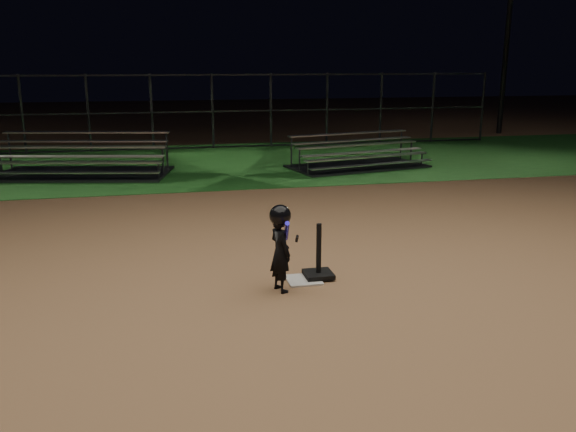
% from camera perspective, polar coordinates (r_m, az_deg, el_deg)
% --- Properties ---
extents(ground, '(80.00, 80.00, 0.00)m').
position_cam_1_polar(ground, '(8.07, 1.51, -6.22)').
color(ground, '#956843').
rests_on(ground, ground).
extents(grass_strip, '(60.00, 8.00, 0.01)m').
position_cam_1_polar(grass_strip, '(17.65, -6.23, 5.15)').
color(grass_strip, '#1A4E19').
rests_on(grass_strip, ground).
extents(home_plate, '(0.45, 0.45, 0.02)m').
position_cam_1_polar(home_plate, '(8.07, 1.51, -6.14)').
color(home_plate, beige).
rests_on(home_plate, ground).
extents(batting_tee, '(0.38, 0.38, 0.74)m').
position_cam_1_polar(batting_tee, '(8.12, 2.94, -4.91)').
color(batting_tee, black).
rests_on(batting_tee, home_plate).
extents(child_batter, '(0.42, 0.61, 1.14)m').
position_cam_1_polar(child_batter, '(7.54, -0.73, -2.87)').
color(child_batter, black).
rests_on(child_batter, ground).
extents(bleacher_left, '(4.72, 2.97, 1.07)m').
position_cam_1_polar(bleacher_left, '(16.35, -19.16, 4.44)').
color(bleacher_left, '#AEADB2').
rests_on(bleacher_left, ground).
extents(bleacher_right, '(4.05, 2.58, 0.92)m').
position_cam_1_polar(bleacher_right, '(16.75, 6.74, 5.27)').
color(bleacher_right, silver).
rests_on(bleacher_right, ground).
extents(backstop_fence, '(20.08, 0.08, 2.50)m').
position_cam_1_polar(backstop_fence, '(20.47, -7.25, 9.91)').
color(backstop_fence, '#38383D').
rests_on(backstop_fence, ground).
extents(light_pole_right, '(0.90, 0.53, 8.30)m').
position_cam_1_polar(light_pole_right, '(26.29, 20.57, 18.22)').
color(light_pole_right, '#2D2D30').
rests_on(light_pole_right, ground).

